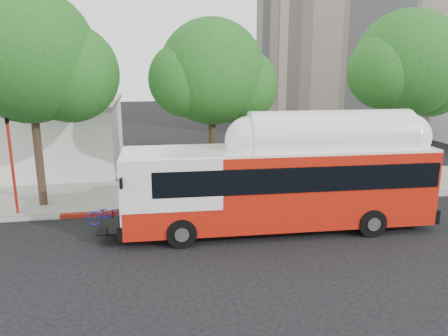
# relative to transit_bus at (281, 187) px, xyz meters

# --- Properties ---
(ground) EXTENTS (120.00, 120.00, 0.00)m
(ground) POSITION_rel_transit_bus_xyz_m (-0.98, -0.98, -1.79)
(ground) COLOR black
(ground) RESTS_ON ground
(sidewalk) EXTENTS (60.00, 5.00, 0.15)m
(sidewalk) POSITION_rel_transit_bus_xyz_m (-0.98, 5.52, -1.72)
(sidewalk) COLOR gray
(sidewalk) RESTS_ON ground
(curb_strip) EXTENTS (60.00, 0.30, 0.15)m
(curb_strip) POSITION_rel_transit_bus_xyz_m (-0.98, 2.92, -1.72)
(curb_strip) COLOR gray
(curb_strip) RESTS_ON ground
(red_curb_segment) EXTENTS (10.00, 0.32, 0.16)m
(red_curb_segment) POSITION_rel_transit_bus_xyz_m (-3.98, 2.92, -1.71)
(red_curb_segment) COLOR maroon
(red_curb_segment) RESTS_ON ground
(street_tree_left) EXTENTS (6.67, 5.80, 9.74)m
(street_tree_left) POSITION_rel_transit_bus_xyz_m (-9.51, 4.58, 4.81)
(street_tree_left) COLOR #2D2116
(street_tree_left) RESTS_ON ground
(street_tree_mid) EXTENTS (5.75, 5.00, 8.62)m
(street_tree_mid) POSITION_rel_transit_bus_xyz_m (-1.57, 5.08, 4.11)
(street_tree_mid) COLOR #2D2116
(street_tree_mid) RESTS_ON ground
(street_tree_right) EXTENTS (6.21, 5.40, 9.18)m
(street_tree_right) POSITION_rel_transit_bus_xyz_m (8.46, 4.88, 4.46)
(street_tree_right) COLOR #2D2116
(street_tree_right) RESTS_ON ground
(transit_bus) EXTENTS (13.05, 3.12, 3.83)m
(transit_bus) POSITION_rel_transit_bus_xyz_m (0.00, 0.00, 0.00)
(transit_bus) COLOR #B71B0C
(transit_bus) RESTS_ON ground
(signal_pole) EXTENTS (0.12, 0.41, 4.34)m
(signal_pole) POSITION_rel_transit_bus_xyz_m (-10.83, 3.46, 0.43)
(signal_pole) COLOR #B11B12
(signal_pole) RESTS_ON ground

